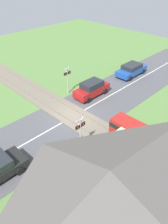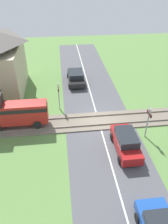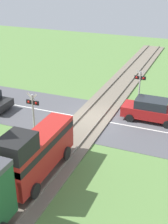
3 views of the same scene
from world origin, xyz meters
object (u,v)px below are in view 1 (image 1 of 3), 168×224
object	(u,v)px
crossing_signal_east_approach	(80,131)
crossing_signal_west_approach	(67,77)
car_near_crossing	(92,89)
pedestrian_by_station	(164,194)
car_behind_queue	(131,69)

from	to	relation	value
crossing_signal_east_approach	crossing_signal_west_approach	bearing A→B (deg)	-125.66
crossing_signal_west_approach	car_near_crossing	bearing A→B (deg)	123.09
crossing_signal_east_approach	pedestrian_by_station	distance (m)	6.73
car_behind_queue	pedestrian_by_station	world-z (taller)	pedestrian_by_station
car_near_crossing	crossing_signal_west_approach	distance (m)	2.84
car_behind_queue	crossing_signal_west_approach	size ratio (longest dim) A/B	1.47
car_near_crossing	crossing_signal_west_approach	world-z (taller)	crossing_signal_west_approach
car_near_crossing	pedestrian_by_station	bearing A→B (deg)	61.79
car_behind_queue	crossing_signal_west_approach	xyz separation A→B (m)	(8.75, -2.20, 1.17)
crossing_signal_east_approach	pedestrian_by_station	bearing A→B (deg)	93.36
car_near_crossing	crossing_signal_east_approach	size ratio (longest dim) A/B	1.37
car_near_crossing	crossing_signal_east_approach	world-z (taller)	crossing_signal_east_approach
car_behind_queue	crossing_signal_west_approach	world-z (taller)	crossing_signal_west_approach
crossing_signal_west_approach	crossing_signal_east_approach	size ratio (longest dim) A/B	1.00
crossing_signal_west_approach	pedestrian_by_station	world-z (taller)	crossing_signal_west_approach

